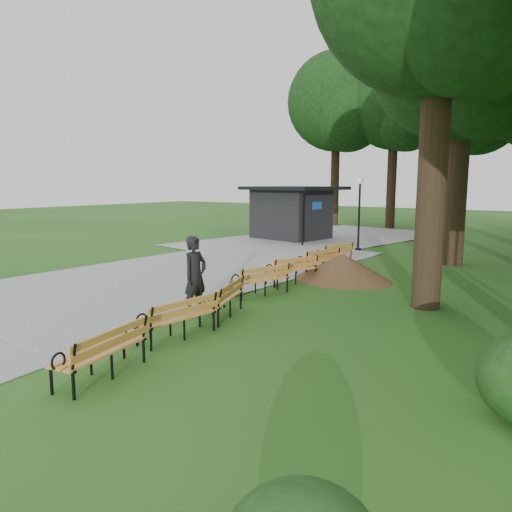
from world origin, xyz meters
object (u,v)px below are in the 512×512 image
Objects in this scene: kiosk at (291,213)px; bench_5 at (318,261)px; bench_6 at (333,254)px; lawn_tree_2 at (465,45)px; bench_3 at (260,280)px; dirt_mound at (343,267)px; person at (195,276)px; bench_0 at (101,351)px; bench_2 at (221,299)px; lamp_post at (360,198)px; bench_1 at (177,317)px; bench_4 at (291,270)px.

bench_5 is (6.18, -8.30, -1.03)m from kiosk.
bench_6 is (5.95, -6.63, -1.03)m from kiosk.
lawn_tree_2 is (3.37, 4.64, 7.64)m from bench_5.
bench_3 is 5.57m from bench_6.
dirt_mound is 1.45× the size of bench_6.
bench_0 is at bearing -160.66° from person.
person reaches higher than bench_2.
person is at bearing -105.89° from lawn_tree_2.
bench_2 is at bearing -80.78° from lamp_post.
person is 1.00× the size of bench_2.
bench_0 is (7.70, -18.45, -1.03)m from kiosk.
lawn_tree_2 is at bearing 146.83° from bench_2.
bench_6 is at bearing -158.02° from bench_5.
bench_0 is 1.00× the size of bench_2.
person is 1.00× the size of bench_1.
person reaches higher than dirt_mound.
bench_1 is 14.95m from lawn_tree_2.
bench_1 is (-0.15, -7.40, 0.01)m from dirt_mound.
kiosk reaches higher than bench_2.
bench_4 is 10.64m from lawn_tree_2.
bench_0 is at bearing -88.42° from dirt_mound.
person is 3.94m from bench_0.
bench_0 is 1.00× the size of bench_6.
lamp_post is (4.98, -2.09, 0.95)m from kiosk.
bench_2 and bench_5 have the same top height.
bench_0 is 1.00× the size of bench_4.
bench_4 is 1.00× the size of bench_5.
kiosk reaches higher than person.
lamp_post is at bearing 161.16° from lawn_tree_2.
dirt_mound is at bearing -41.96° from kiosk.
lamp_post is 12.78m from bench_2.
dirt_mound is at bearing -175.80° from bench_1.
kiosk is 17.88m from bench_1.
bench_1 is (7.28, -16.30, -1.03)m from kiosk.
kiosk is 12.18m from lawn_tree_2.
person reaches higher than bench_1.
bench_5 is at bearing -45.12° from kiosk.
lawn_tree_2 reaches higher than lamp_post.
kiosk is at bearing -127.92° from bench_4.
bench_3 is (0.07, 2.59, -0.51)m from person.
dirt_mound is 2.71m from bench_6.
person is 0.41× the size of kiosk.
lamp_post is at bearing -14.60° from kiosk.
bench_2 is (-0.28, 1.75, 0.00)m from bench_1.
bench_6 is at bearing -39.89° from kiosk.
bench_0 and bench_1 have the same top height.
bench_2 is 1.00× the size of bench_3.
bench_1 is at bearing 19.48° from bench_6.
bench_0 and bench_3 have the same top height.
lamp_post is at bearing -156.17° from bench_6.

